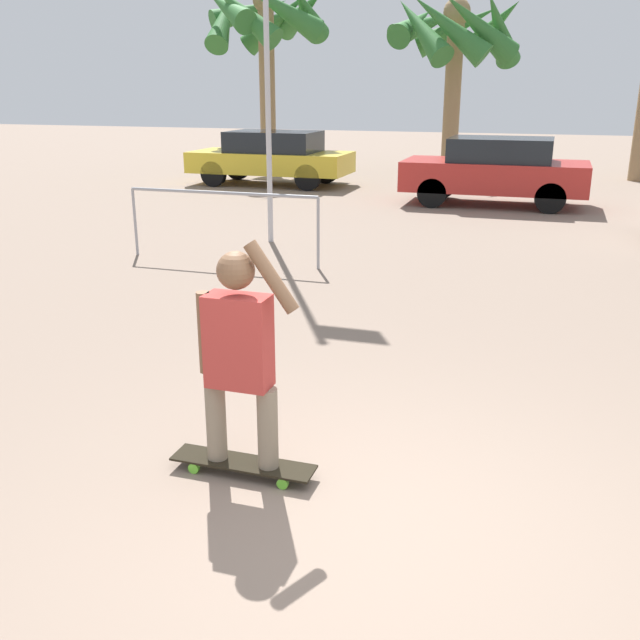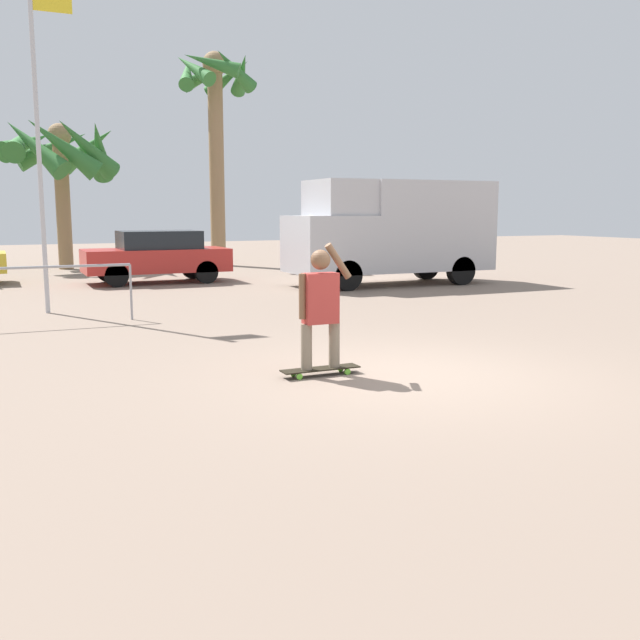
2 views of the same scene
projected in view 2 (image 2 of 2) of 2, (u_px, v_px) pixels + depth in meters
The scene contains 9 objects.
ground_plane at pixel (404, 375), 8.97m from camera, with size 80.00×80.00×0.00m, color gray.
skateboard at pixel (320, 369), 8.95m from camera, with size 1.02×0.24×0.09m.
person_skateboarder at pixel (320, 301), 8.82m from camera, with size 0.71×0.25×1.57m.
camper_van at pixel (393, 228), 19.88m from camera, with size 5.77×2.08×2.87m.
parked_car_red at pixel (157, 255), 20.47m from camera, with size 4.04×1.80×1.49m.
palm_tree_near_van at pixel (215, 101), 26.32m from camera, with size 3.19×3.20×7.86m.
palm_tree_center_background at pixel (59, 151), 24.78m from camera, with size 4.34×4.26×5.28m.
flagpole at pixel (40, 124), 13.91m from camera, with size 0.82×0.12×6.66m.
plaza_railing_segment at pixel (44, 277), 12.82m from camera, with size 3.09×0.05×1.08m.
Camera 2 is at (-4.61, -7.52, 2.04)m, focal length 40.00 mm.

